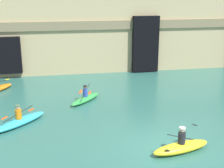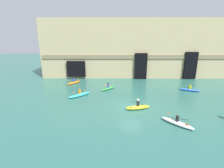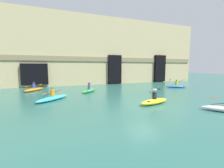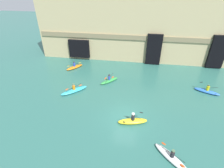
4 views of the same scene
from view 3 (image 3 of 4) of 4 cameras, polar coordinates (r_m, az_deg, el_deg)
The scene contains 7 objects.
ground_plane at distance 12.66m, azimuth 11.85°, elevation -7.30°, with size 120.00×120.00×0.00m, color #2D665B.
cliff_bluff at distance 29.97m, azimuth -3.73°, elevation 11.68°, with size 36.87×8.42×11.46m.
kayak_cyan at distance 14.53m, azimuth -21.67°, elevation -4.90°, with size 3.14×3.07×1.17m.
kayak_green at distance 18.00m, azimuth -8.74°, elevation -2.37°, with size 2.45×2.59×1.13m.
kayak_orange at distance 21.08m, azimuth -27.58°, elevation -1.74°, with size 2.37×2.82×1.15m.
kayak_blue at distance 23.57m, azimuth 23.29°, elevation -0.73°, with size 3.05×1.84×1.28m.
kayak_yellow at distance 12.61m, azimuth 15.82°, elevation -6.21°, with size 3.05×1.46×1.23m.
Camera 3 is at (-6.71, -10.31, 2.99)m, focal length 24.00 mm.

